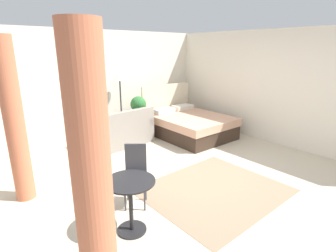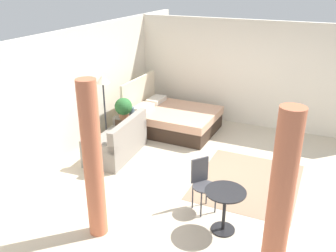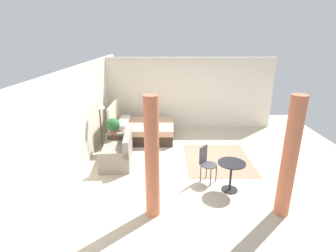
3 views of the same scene
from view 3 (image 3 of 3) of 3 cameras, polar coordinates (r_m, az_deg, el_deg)
The scene contains 14 objects.
ground_plane at distance 7.48m, azimuth 6.20°, elevation -6.96°, with size 8.40×9.08×0.02m, color beige.
wall_back at distance 7.29m, azimuth -17.87°, elevation 2.45°, with size 8.40×0.12×2.58m, color silver.
wall_right at distance 9.62m, azimuth 4.68°, elevation 7.16°, with size 0.12×6.08×2.58m, color silver.
area_rug at distance 7.44m, azimuth 10.84°, elevation -7.22°, with size 2.09×1.79×0.01m, color #93755B.
bed at distance 8.73m, azimuth -5.79°, elevation -0.87°, with size 1.61×2.02×1.21m.
couch at distance 7.23m, azimuth -10.79°, elevation -5.56°, with size 1.54×0.86×0.84m.
nightstand at distance 7.98m, azimuth -11.31°, elevation -3.32°, with size 0.46×0.39×0.54m.
potted_plant at distance 7.71m, azimuth -11.92°, elevation 0.16°, with size 0.39×0.39×0.49m.
vase at distance 7.95m, azimuth -10.99°, elevation -0.49°, with size 0.13×0.13×0.22m.
floor_lamp at distance 7.32m, azimuth -14.77°, elevation 3.02°, with size 0.30×0.30×1.60m.
balcony_table at distance 5.91m, azimuth 13.68°, elevation -9.62°, with size 0.60×0.60×0.68m.
cafe_chair_near_window at distance 6.14m, azimuth 8.35°, elevation -7.58°, with size 0.53×0.53×0.88m.
curtain_left at distance 5.22m, azimuth 25.13°, elevation -6.44°, with size 0.28×0.28×2.34m.
curtain_right at distance 4.72m, azimuth -3.53°, elevation -7.21°, with size 0.27×0.27×2.34m.
Camera 3 is at (-6.68, 0.86, 3.25)m, focal length 27.79 mm.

